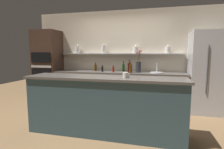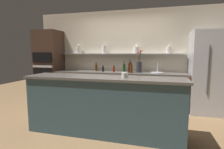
# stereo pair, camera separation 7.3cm
# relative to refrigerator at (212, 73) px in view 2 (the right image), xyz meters

# --- Properties ---
(ground_plane) EXTENTS (12.00, 12.00, 0.00)m
(ground_plane) POSITION_rel_refrigerator_xyz_m (-2.13, -1.20, -0.97)
(ground_plane) COLOR olive
(back_wall_unit) EXTENTS (5.20, 0.28, 2.60)m
(back_wall_unit) POSITION_rel_refrigerator_xyz_m (-2.13, 0.40, 0.34)
(back_wall_unit) COLOR beige
(back_wall_unit) RESTS_ON ground_plane
(back_counter_unit) EXTENTS (3.50, 0.62, 0.92)m
(back_counter_unit) POSITION_rel_refrigerator_xyz_m (-2.24, 0.04, -0.51)
(back_counter_unit) COLOR brown
(back_counter_unit) RESTS_ON ground_plane
(island_counter) EXTENTS (2.75, 0.61, 1.02)m
(island_counter) POSITION_rel_refrigerator_xyz_m (-2.13, -1.69, -0.46)
(island_counter) COLOR #334C56
(island_counter) RESTS_ON ground_plane
(refrigerator) EXTENTS (0.95, 0.73, 1.94)m
(refrigerator) POSITION_rel_refrigerator_xyz_m (0.00, 0.00, 0.00)
(refrigerator) COLOR #B7B7BC
(refrigerator) RESTS_ON ground_plane
(oven_tower) EXTENTS (0.71, 0.64, 2.07)m
(oven_tower) POSITION_rel_refrigerator_xyz_m (-4.37, 0.04, 0.07)
(oven_tower) COLOR #3D281E
(oven_tower) RESTS_ON ground_plane
(flower_vase) EXTENTS (0.16, 0.15, 0.59)m
(flower_vase) POSITION_rel_refrigerator_xyz_m (-1.70, 0.07, 0.12)
(flower_vase) COLOR #2D2D33
(flower_vase) RESTS_ON back_counter_unit
(sink_fixture) EXTENTS (0.34, 0.34, 0.25)m
(sink_fixture) POSITION_rel_refrigerator_xyz_m (-1.23, 0.05, -0.03)
(sink_fixture) COLOR #B7B7BC
(sink_fixture) RESTS_ON back_counter_unit
(bottle_spirit_0) EXTENTS (0.07, 0.07, 0.28)m
(bottle_spirit_0) POSITION_rel_refrigerator_xyz_m (-1.88, -0.12, 0.07)
(bottle_spirit_0) COLOR #4C2D0C
(bottle_spirit_0) RESTS_ON back_counter_unit
(bottle_wine_1) EXTENTS (0.08, 0.08, 0.34)m
(bottle_wine_1) POSITION_rel_refrigerator_xyz_m (-1.93, -0.04, 0.08)
(bottle_wine_1) COLOR #380C0C
(bottle_wine_1) RESTS_ON back_counter_unit
(bottle_sauce_2) EXTENTS (0.06, 0.06, 0.17)m
(bottle_sauce_2) POSITION_rel_refrigerator_xyz_m (-2.68, 0.04, 0.02)
(bottle_sauce_2) COLOR black
(bottle_sauce_2) RESTS_ON back_counter_unit
(bottle_sauce_3) EXTENTS (0.06, 0.06, 0.18)m
(bottle_sauce_3) POSITION_rel_refrigerator_xyz_m (-2.36, -0.03, 0.03)
(bottle_sauce_3) COLOR maroon
(bottle_sauce_3) RESTS_ON back_counter_unit
(bottle_wine_4) EXTENTS (0.07, 0.07, 0.29)m
(bottle_wine_4) POSITION_rel_refrigerator_xyz_m (-2.13, 0.20, 0.06)
(bottle_wine_4) COLOR #193814
(bottle_wine_4) RESTS_ON back_counter_unit
(bottle_spirit_5) EXTENTS (0.07, 0.07, 0.23)m
(bottle_spirit_5) POSITION_rel_refrigerator_xyz_m (-2.92, 0.17, 0.05)
(bottle_spirit_5) COLOR #4C2D0C
(bottle_spirit_5) RESTS_ON back_counter_unit
(coffee_mug) EXTENTS (0.11, 0.09, 0.09)m
(coffee_mug) POSITION_rel_refrigerator_xyz_m (-1.75, -1.73, 0.10)
(coffee_mug) COLOR silver
(coffee_mug) RESTS_ON island_counter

